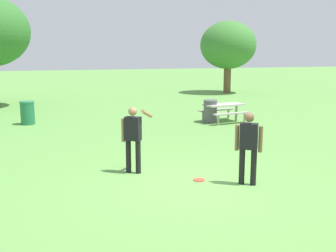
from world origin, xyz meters
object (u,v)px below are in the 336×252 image
(frisbee, at_px, (199,180))
(trash_can_beside_table, at_px, (210,111))
(trash_can_further_along, at_px, (27,113))
(tree_back_right, at_px, (228,45))
(person_catcher, at_px, (249,144))
(picnic_table_near, at_px, (224,109))
(person_thrower, at_px, (133,135))

(frisbee, relative_size, trash_can_beside_table, 0.28)
(frisbee, height_order, trash_can_further_along, trash_can_further_along)
(frisbee, relative_size, tree_back_right, 0.05)
(trash_can_beside_table, relative_size, trash_can_further_along, 1.00)
(trash_can_beside_table, bearing_deg, person_catcher, -108.08)
(person_catcher, height_order, trash_can_beside_table, person_catcher)
(trash_can_further_along, bearing_deg, tree_back_right, 34.40)
(picnic_table_near, relative_size, trash_can_beside_table, 1.98)
(person_thrower, relative_size, picnic_table_near, 0.86)
(person_catcher, bearing_deg, tree_back_right, 65.08)
(picnic_table_near, distance_m, trash_can_beside_table, 0.61)
(frisbee, xyz_separation_m, trash_can_further_along, (-3.83, 9.14, 0.47))
(frisbee, bearing_deg, picnic_table_near, 60.38)
(person_thrower, xyz_separation_m, tree_back_right, (11.08, 17.37, 2.42))
(trash_can_further_along, bearing_deg, trash_can_beside_table, -14.60)
(tree_back_right, bearing_deg, trash_can_beside_table, -119.30)
(person_catcher, height_order, trash_can_further_along, person_catcher)
(picnic_table_near, bearing_deg, person_thrower, -131.45)
(tree_back_right, bearing_deg, trash_can_further_along, -145.60)
(frisbee, xyz_separation_m, tree_back_right, (9.79, 18.47, 3.37))
(frisbee, bearing_deg, person_thrower, 139.83)
(person_catcher, relative_size, frisbee, 6.07)
(person_catcher, xyz_separation_m, tree_back_right, (8.86, 19.07, 2.44))
(person_catcher, xyz_separation_m, trash_can_beside_table, (2.56, 7.84, -0.46))
(picnic_table_near, height_order, trash_can_further_along, trash_can_further_along)
(person_catcher, distance_m, picnic_table_near, 8.41)
(trash_can_beside_table, bearing_deg, tree_back_right, 60.70)
(picnic_table_near, distance_m, tree_back_right, 12.95)
(person_catcher, relative_size, tree_back_right, 0.32)
(frisbee, relative_size, picnic_table_near, 0.14)
(frisbee, height_order, trash_can_beside_table, trash_can_beside_table)
(person_thrower, relative_size, frisbee, 6.07)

